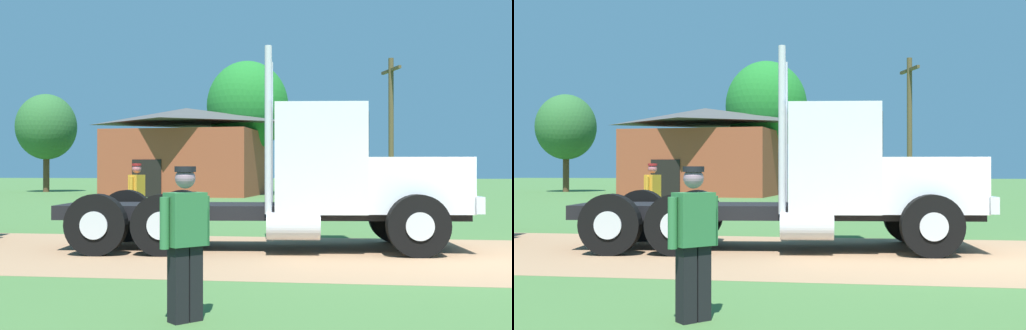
% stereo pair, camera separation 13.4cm
% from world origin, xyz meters
% --- Properties ---
extents(ground_plane, '(200.00, 200.00, 0.00)m').
position_xyz_m(ground_plane, '(0.00, 0.00, 0.00)').
color(ground_plane, '#426B35').
extents(dirt_track, '(120.00, 5.90, 0.01)m').
position_xyz_m(dirt_track, '(0.00, 0.00, 0.00)').
color(dirt_track, '#9E7855').
rests_on(dirt_track, ground_plane).
extents(truck_foreground_white, '(8.36, 3.24, 3.97)m').
position_xyz_m(truck_foreground_white, '(-2.94, 0.88, 1.34)').
color(truck_foreground_white, black).
rests_on(truck_foreground_white, ground_plane).
extents(visitor_by_barrel, '(0.47, 0.47, 1.65)m').
position_xyz_m(visitor_by_barrel, '(-4.14, -5.34, 0.89)').
color(visitor_by_barrel, '#33723F').
rests_on(visitor_by_barrel, ground_plane).
extents(visitor_far_side, '(0.35, 0.59, 1.77)m').
position_xyz_m(visitor_far_side, '(-7.70, 3.75, 0.97)').
color(visitor_far_side, gold).
rests_on(visitor_far_side, ground_plane).
extents(shed_building, '(9.95, 7.41, 5.48)m').
position_xyz_m(shed_building, '(-11.99, 26.35, 2.64)').
color(shed_building, '#98452B').
rests_on(shed_building, ground_plane).
extents(utility_pole_near, '(0.82, 2.13, 7.20)m').
position_xyz_m(utility_pole_near, '(0.12, 19.87, 3.84)').
color(utility_pole_near, brown).
rests_on(utility_pole_near, ground_plane).
extents(tree_left, '(4.29, 4.29, 7.05)m').
position_xyz_m(tree_left, '(-23.36, 30.55, 4.67)').
color(tree_left, '#513823').
rests_on(tree_left, ground_plane).
extents(tree_mid, '(5.35, 5.35, 8.73)m').
position_xyz_m(tree_mid, '(-8.40, 28.52, 5.77)').
color(tree_mid, '#513823').
rests_on(tree_mid, ground_plane).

